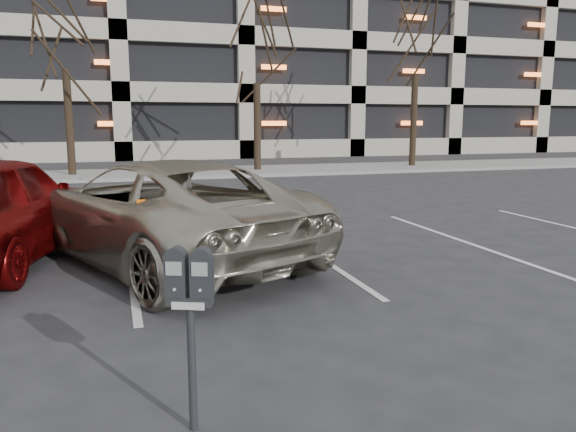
# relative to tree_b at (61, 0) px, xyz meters

# --- Properties ---
(ground) EXTENTS (140.00, 140.00, 0.00)m
(ground) POSITION_rel_tree_b_xyz_m (3.00, -16.00, -6.22)
(ground) COLOR #28282B
(ground) RESTS_ON ground
(sidewalk) EXTENTS (80.00, 4.00, 0.12)m
(sidewalk) POSITION_rel_tree_b_xyz_m (3.00, 0.00, -6.16)
(sidewalk) COLOR gray
(sidewalk) RESTS_ON ground
(stall_lines) EXTENTS (16.90, 5.20, 0.00)m
(stall_lines) POSITION_rel_tree_b_xyz_m (1.60, -13.70, -6.21)
(stall_lines) COLOR silver
(stall_lines) RESTS_ON ground
(parking_garage) EXTENTS (52.00, 20.00, 19.00)m
(parking_garage) POSITION_rel_tree_b_xyz_m (15.00, 17.84, 3.04)
(parking_garage) COLOR black
(parking_garage) RESTS_ON ground
(tree_b) EXTENTS (3.79, 3.79, 8.60)m
(tree_b) POSITION_rel_tree_b_xyz_m (0.00, 0.00, 0.00)
(tree_b) COLOR black
(tree_b) RESTS_ON ground
(tree_c) EXTENTS (3.44, 3.44, 7.81)m
(tree_c) POSITION_rel_tree_b_xyz_m (7.00, 0.00, -0.58)
(tree_c) COLOR black
(tree_c) RESTS_ON ground
(tree_d) EXTENTS (3.90, 3.90, 8.86)m
(tree_d) POSITION_rel_tree_b_xyz_m (14.00, 0.00, 0.19)
(tree_d) COLOR black
(tree_d) RESTS_ON ground
(parking_meter) EXTENTS (0.34, 0.24, 1.25)m
(parking_meter) POSITION_rel_tree_b_xyz_m (1.87, -18.36, -5.26)
(parking_meter) COLOR black
(parking_meter) RESTS_ON ground
(suv_silver) EXTENTS (4.53, 6.06, 1.54)m
(suv_silver) POSITION_rel_tree_b_xyz_m (2.08, -13.57, -5.45)
(suv_silver) COLOR #B4AD99
(suv_silver) RESTS_ON ground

